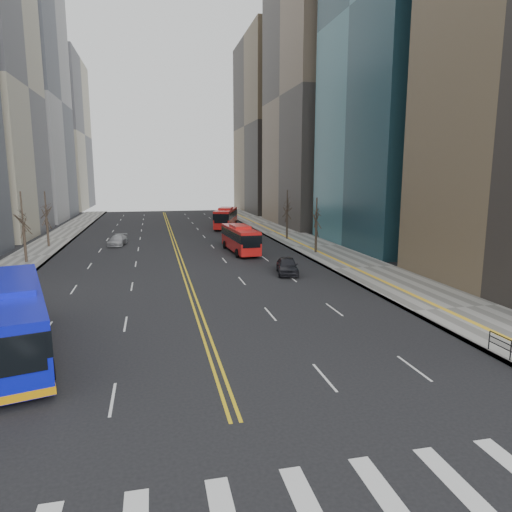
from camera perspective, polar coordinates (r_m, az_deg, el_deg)
sidewalk_right at (r=59.86m, az=7.16°, el=1.24°), size 7.00×130.00×0.15m
sidewalk_left at (r=57.98m, az=-26.31°, el=-0.02°), size 5.00×130.00×0.15m
centerline at (r=66.28m, az=-10.28°, el=1.96°), size 0.55×100.00×0.01m
office_towers at (r=80.49m, az=-11.23°, el=20.46°), size 83.00×134.00×58.00m
street_trees at (r=45.55m, az=-18.33°, el=4.12°), size 35.20×47.20×7.60m
blue_bus at (r=26.82m, az=-28.07°, el=-6.74°), size 6.19×13.54×3.83m
red_bus_near at (r=54.79m, az=-2.00°, el=2.36°), size 3.08×10.47×3.30m
red_bus_far at (r=80.25m, az=-3.79°, el=4.94°), size 5.93×11.72×3.62m
car_dark_mid at (r=43.05m, az=3.92°, el=-1.21°), size 2.76×4.93×1.59m
car_silver at (r=63.00m, az=-16.92°, el=1.89°), size 2.66×5.00×1.38m
car_dark_far at (r=76.71m, az=-2.84°, el=3.63°), size 2.74×4.42×1.14m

